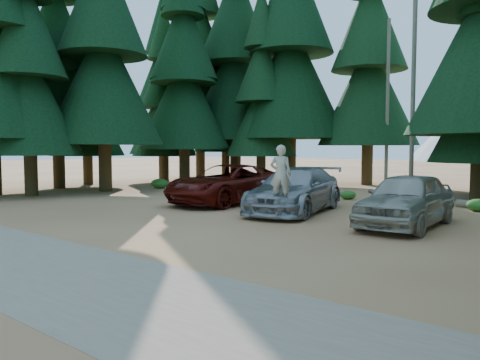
{
  "coord_description": "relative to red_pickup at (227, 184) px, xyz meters",
  "views": [
    {
      "loc": [
        9.49,
        -11.3,
        2.45
      ],
      "look_at": [
        -1.24,
        2.06,
        1.25
      ],
      "focal_mm": 35.0,
      "sensor_mm": 36.0,
      "label": 1
    }
  ],
  "objects": [
    {
      "name": "forest_belt_north",
      "position": [
        3.71,
        10.74,
        -0.85
      ],
      "size": [
        36.0,
        7.0,
        22.0
      ],
      "primitive_type": null,
      "color": "black",
      "rests_on": "ground"
    },
    {
      "name": "log_mid",
      "position": [
        1.75,
        6.24,
        -0.71
      ],
      "size": [
        3.24,
        1.75,
        0.28
      ],
      "primitive_type": "cylinder",
      "rotation": [
        0.0,
        1.57,
        -0.45
      ],
      "color": "gray",
      "rests_on": "ground"
    },
    {
      "name": "log_left",
      "position": [
        0.83,
        5.8,
        -0.72
      ],
      "size": [
        3.7,
        0.56,
        0.26
      ],
      "primitive_type": "cylinder",
      "rotation": [
        0.0,
        1.57,
        0.08
      ],
      "color": "gray",
      "rests_on": "ground"
    },
    {
      "name": "red_pickup",
      "position": [
        0.0,
        0.0,
        0.0
      ],
      "size": [
        2.84,
        6.13,
        1.7
      ],
      "primitive_type": "imported",
      "rotation": [
        0.0,
        0.0,
        0.0
      ],
      "color": "#540C07",
      "rests_on": "ground"
    },
    {
      "name": "shrub_center_left",
      "position": [
        -0.68,
        3.63,
        -0.57
      ],
      "size": [
        1.03,
        1.03,
        0.57
      ],
      "primitive_type": "ellipsoid",
      "color": "#24681F",
      "rests_on": "ground"
    },
    {
      "name": "shrub_edge_west",
      "position": [
        -8.04,
        3.19,
        -0.56
      ],
      "size": [
        1.04,
        1.04,
        0.57
      ],
      "primitive_type": "ellipsoid",
      "color": "#24681F",
      "rests_on": "ground"
    },
    {
      "name": "snag_front",
      "position": [
        4.51,
        10.24,
        5.15
      ],
      "size": [
        0.24,
        0.24,
        12.0
      ],
      "primitive_type": "cylinder",
      "color": "gray",
      "rests_on": "ground"
    },
    {
      "name": "forest_belt_west",
      "position": [
        -11.79,
        -0.26,
        -0.85
      ],
      "size": [
        6.0,
        22.0,
        22.0
      ],
      "primitive_type": null,
      "color": "black",
      "rests_on": "ground"
    },
    {
      "name": "ground",
      "position": [
        3.71,
        -4.26,
        -0.85
      ],
      "size": [
        160.0,
        160.0,
        0.0
      ],
      "primitive_type": "plane",
      "color": "#9A5E41",
      "rests_on": "ground"
    },
    {
      "name": "shrub_far_left",
      "position": [
        -2.06,
        3.4,
        -0.55
      ],
      "size": [
        1.09,
        1.09,
        0.6
      ],
      "primitive_type": "ellipsoid",
      "color": "#24681F",
      "rests_on": "ground"
    },
    {
      "name": "snag_back",
      "position": [
        2.51,
        11.74,
        4.15
      ],
      "size": [
        0.2,
        0.2,
        10.0
      ],
      "primitive_type": "cylinder",
      "color": "gray",
      "rests_on": "ground"
    },
    {
      "name": "gravel_strip",
      "position": [
        3.71,
        -10.76,
        -0.84
      ],
      "size": [
        26.0,
        3.5,
        0.01
      ],
      "primitive_type": "cube",
      "color": "gray",
      "rests_on": "ground"
    },
    {
      "name": "shrub_center_right",
      "position": [
        3.43,
        4.77,
        -0.65
      ],
      "size": [
        0.74,
        0.74,
        0.41
      ],
      "primitive_type": "ellipsoid",
      "color": "#24681F",
      "rests_on": "ground"
    },
    {
      "name": "shrub_left",
      "position": [
        -2.99,
        4.11,
        -0.63
      ],
      "size": [
        0.81,
        0.81,
        0.45
      ],
      "primitive_type": "ellipsoid",
      "color": "#24681F",
      "rests_on": "ground"
    },
    {
      "name": "silver_minivan_center",
      "position": [
        3.8,
        -0.51,
        -0.01
      ],
      "size": [
        3.42,
        6.11,
        1.67
      ],
      "primitive_type": "imported",
      "rotation": [
        0.0,
        0.0,
        0.2
      ],
      "color": "#9C9FA4",
      "rests_on": "ground"
    },
    {
      "name": "frisbee_player",
      "position": [
        4.67,
        -2.81,
        0.72
      ],
      "size": [
        0.83,
        0.72,
        1.93
      ],
      "rotation": [
        0.0,
        0.0,
        3.58
      ],
      "color": "beige",
      "rests_on": "ground"
    },
    {
      "name": "silver_minivan_right",
      "position": [
        8.22,
        -1.12,
        -0.01
      ],
      "size": [
        2.11,
        4.98,
        1.68
      ],
      "primitive_type": "imported",
      "rotation": [
        0.0,
        0.0,
        0.03
      ],
      "color": "#ACA898",
      "rests_on": "ground"
    },
    {
      "name": "shrub_right",
      "position": [
        9.19,
        4.04,
        -0.61
      ],
      "size": [
        0.86,
        0.86,
        0.47
      ],
      "primitive_type": "ellipsoid",
      "color": "#24681F",
      "rests_on": "ground"
    }
  ]
}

